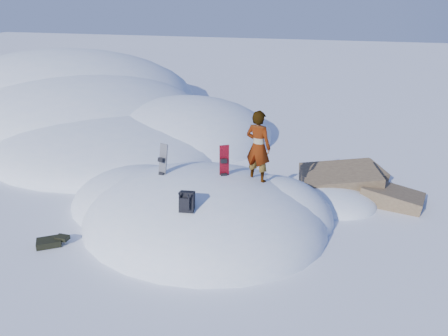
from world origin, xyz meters
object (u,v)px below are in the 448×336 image
(backpack, at_px, (187,202))
(person, at_px, (258,147))
(snowboard_dark, at_px, (162,168))
(snowboard_red, at_px, (224,169))

(backpack, distance_m, person, 2.63)
(backpack, relative_size, person, 0.29)
(backpack, bearing_deg, snowboard_dark, 121.24)
(snowboard_red, height_order, person, person)
(backpack, bearing_deg, person, 51.29)
(snowboard_red, relative_size, snowboard_dark, 1.01)
(snowboard_red, xyz_separation_m, backpack, (-0.38, -1.86, -0.17))
(snowboard_red, distance_m, snowboard_dark, 1.74)
(snowboard_dark, distance_m, person, 2.74)
(person, bearing_deg, backpack, 78.27)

